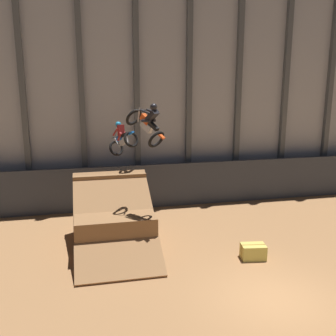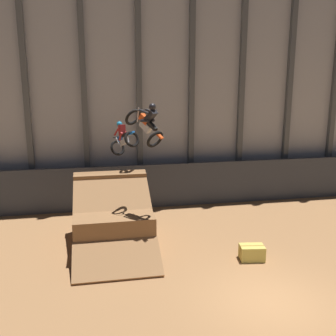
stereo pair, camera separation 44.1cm
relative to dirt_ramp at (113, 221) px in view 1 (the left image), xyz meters
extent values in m
plane|color=#996B42|center=(4.50, -5.38, -0.94)|extent=(60.00, 60.00, 0.00)
cube|color=#A3A8B2|center=(4.50, 5.17, 5.49)|extent=(32.00, 0.12, 12.87)
cube|color=#4C5156|center=(-3.79, 4.97, 5.49)|extent=(0.28, 0.28, 12.87)
cube|color=#4C5156|center=(-1.02, 4.97, 5.49)|extent=(0.28, 0.28, 12.87)
cube|color=#4C5156|center=(1.74, 4.97, 5.49)|extent=(0.28, 0.28, 12.87)
cube|color=#4C5156|center=(4.50, 4.97, 5.49)|extent=(0.28, 0.28, 12.87)
cube|color=#4C5156|center=(7.27, 4.97, 5.49)|extent=(0.28, 0.28, 12.87)
cube|color=#4C5156|center=(10.03, 4.97, 5.49)|extent=(0.28, 0.28, 12.87)
cube|color=#4C5156|center=(12.80, 4.97, 5.49)|extent=(0.28, 0.28, 12.87)
cube|color=#383D47|center=(4.50, 4.17, 0.20)|extent=(31.36, 0.20, 2.29)
cube|color=olive|center=(0.00, -0.14, -0.16)|extent=(3.05, 3.39, 1.56)
cube|color=olive|center=(0.00, 1.30, 0.36)|extent=(3.12, 0.50, 2.60)
cube|color=#996B42|center=(0.00, -0.87, 0.36)|extent=(3.12, 4.93, 2.78)
torus|color=black|center=(0.44, 2.80, 2.51)|extent=(0.83, 0.68, 0.71)
torus|color=black|center=(1.01, 1.65, 3.08)|extent=(0.83, 0.68, 0.71)
cube|color=#B7B7BC|center=(0.72, 2.23, 2.93)|extent=(0.42, 0.61, 0.47)
cube|color=blue|center=(0.62, 2.44, 3.04)|extent=(0.40, 0.54, 0.40)
cube|color=black|center=(0.77, 2.12, 3.22)|extent=(0.39, 0.57, 0.34)
cube|color=blue|center=(1.00, 1.67, 3.36)|extent=(0.28, 0.38, 0.20)
cylinder|color=#B7B7BC|center=(0.47, 2.74, 2.80)|extent=(0.24, 0.42, 0.42)
cylinder|color=black|center=(0.44, 2.79, 3.04)|extent=(0.45, 0.53, 0.04)
cube|color=maroon|center=(0.64, 2.39, 3.40)|extent=(0.35, 0.33, 0.52)
sphere|color=#2393CC|center=(0.54, 2.59, 3.65)|extent=(0.39, 0.42, 0.34)
cylinder|color=maroon|center=(0.56, 2.29, 3.13)|extent=(0.24, 0.33, 0.42)
cylinder|color=maroon|center=(0.77, 2.39, 3.13)|extent=(0.24, 0.33, 0.42)
cylinder|color=maroon|center=(0.40, 2.52, 3.32)|extent=(0.26, 0.42, 0.42)
cylinder|color=maroon|center=(0.69, 2.66, 3.32)|extent=(0.26, 0.42, 0.42)
torus|color=black|center=(0.90, -0.27, 4.25)|extent=(0.87, 0.81, 0.68)
torus|color=black|center=(1.58, -1.25, 3.52)|extent=(0.87, 0.81, 0.68)
cube|color=#B7B7BC|center=(1.30, -0.85, 3.96)|extent=(0.49, 0.59, 0.51)
cube|color=#E54C19|center=(1.28, -0.81, 4.22)|extent=(0.45, 0.52, 0.43)
cube|color=black|center=(1.48, -1.10, 4.03)|extent=(0.44, 0.53, 0.39)
cube|color=#E54C19|center=(1.71, -1.43, 3.69)|extent=(0.31, 0.36, 0.24)
cylinder|color=#B7B7BC|center=(1.06, -0.50, 4.36)|extent=(0.13, 0.15, 0.55)
cylinder|color=black|center=(1.15, -0.63, 4.54)|extent=(0.66, 0.08, 0.04)
cube|color=black|center=(1.47, -1.08, 4.37)|extent=(0.52, 0.57, 0.46)
sphere|color=black|center=(1.51, -1.15, 4.69)|extent=(0.42, 0.44, 0.36)
cylinder|color=black|center=(1.26, -1.00, 4.18)|extent=(0.34, 0.41, 0.14)
cylinder|color=black|center=(1.46, -0.86, 4.18)|extent=(0.34, 0.41, 0.14)
cylinder|color=black|center=(1.22, -1.01, 4.51)|extent=(0.37, 0.48, 0.18)
cylinder|color=black|center=(1.48, -0.83, 4.51)|extent=(0.37, 0.48, 0.18)
cube|color=#CCB751|center=(5.02, -2.61, -0.66)|extent=(0.98, 0.72, 0.56)
cube|color=#996623|center=(5.02, -2.61, -0.66)|extent=(0.91, 0.17, 0.57)
camera|label=1|loc=(-1.04, -15.30, 5.78)|focal=42.00mm
camera|label=2|loc=(-0.60, -15.38, 5.78)|focal=42.00mm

